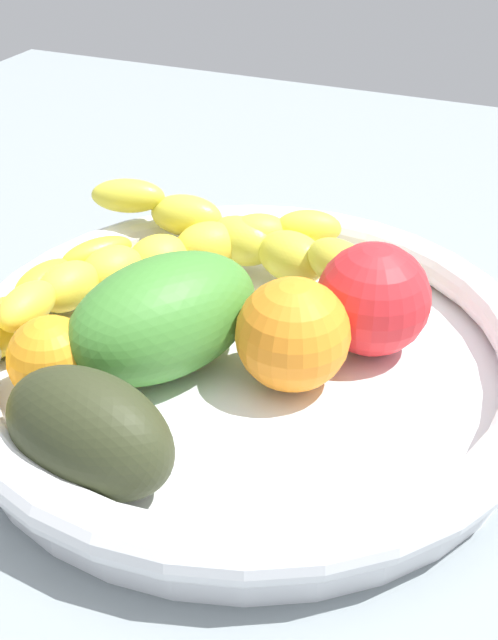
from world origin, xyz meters
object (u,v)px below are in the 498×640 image
(fruit_bowl, at_px, (249,352))
(banana_draped_left, at_px, (166,260))
(avocado_dark, at_px, (89,433))
(mango_green, at_px, (164,317))
(banana_draped_right, at_px, (259,242))
(orange_mid_left, at_px, (52,359))
(orange_front, at_px, (293,335))
(banana_arching_top, at_px, (16,321))
(tomato_red, at_px, (373,299))

(fruit_bowl, bearing_deg, banana_draped_left, -31.45)
(avocado_dark, xyz_separation_m, mango_green, (0.01, -0.10, 0.01))
(fruit_bowl, distance_m, banana_draped_right, 0.10)
(avocado_dark, bearing_deg, orange_mid_left, -40.81)
(fruit_bowl, bearing_deg, orange_front, 164.54)
(banana_draped_left, relative_size, avocado_dark, 2.16)
(mango_green, bearing_deg, banana_draped_right, -97.03)
(orange_front, height_order, orange_mid_left, orange_front)
(banana_arching_top, bearing_deg, banana_draped_right, -128.29)
(banana_draped_right, xyz_separation_m, mango_green, (0.01, 0.11, 0.00))
(banana_arching_top, relative_size, tomato_red, 3.09)
(avocado_dark, bearing_deg, tomato_red, -120.22)
(fruit_bowl, height_order, orange_mid_left, orange_mid_left)
(avocado_dark, bearing_deg, orange_front, -119.59)
(fruit_bowl, relative_size, mango_green, 2.83)
(banana_draped_left, bearing_deg, tomato_red, 177.26)
(banana_arching_top, bearing_deg, fruit_bowl, -161.25)
(banana_draped_left, relative_size, tomato_red, 2.97)
(orange_front, xyz_separation_m, orange_mid_left, (0.12, 0.06, -0.01))
(banana_draped_right, xyz_separation_m, orange_mid_left, (0.06, 0.16, -0.01))
(tomato_red, bearing_deg, orange_front, 58.45)
(fruit_bowl, relative_size, banana_draped_left, 1.69)
(fruit_bowl, xyz_separation_m, mango_green, (0.04, 0.02, 0.03))
(orange_front, bearing_deg, fruit_bowl, -15.46)
(banana_draped_left, height_order, mango_green, mango_green)
(fruit_bowl, xyz_separation_m, orange_mid_left, (0.09, 0.07, 0.02))
(orange_front, relative_size, tomato_red, 0.95)
(banana_draped_left, bearing_deg, banana_draped_right, -145.72)
(orange_mid_left, distance_m, mango_green, 0.07)
(mango_green, bearing_deg, banana_arching_top, 13.40)
(fruit_bowl, bearing_deg, avocado_dark, 74.62)
(orange_mid_left, bearing_deg, banana_draped_left, -92.76)
(tomato_red, relative_size, avocado_dark, 0.73)
(fruit_bowl, distance_m, avocado_dark, 0.13)
(banana_draped_right, height_order, banana_arching_top, banana_draped_right)
(banana_arching_top, distance_m, orange_front, 0.17)
(banana_draped_left, distance_m, orange_front, 0.13)
(fruit_bowl, xyz_separation_m, avocado_dark, (0.03, 0.12, 0.02))
(banana_draped_left, distance_m, avocado_dark, 0.18)
(orange_front, height_order, mango_green, mango_green)
(banana_arching_top, bearing_deg, avocado_dark, 143.15)
(mango_green, bearing_deg, avocado_dark, 95.87)
(orange_mid_left, distance_m, tomato_red, 0.19)
(tomato_red, xyz_separation_m, avocado_dark, (0.10, 0.16, -0.01))
(banana_draped_left, height_order, orange_mid_left, orange_mid_left)
(banana_draped_left, bearing_deg, avocado_dark, 106.06)
(fruit_bowl, xyz_separation_m, banana_draped_left, (0.08, -0.05, 0.02))
(tomato_red, bearing_deg, banana_draped_left, -2.74)
(banana_draped_right, height_order, orange_front, orange_front)
(banana_draped_left, relative_size, banana_arching_top, 0.96)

